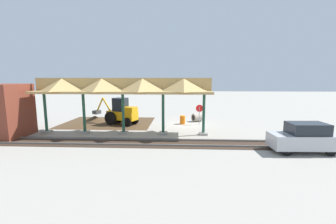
% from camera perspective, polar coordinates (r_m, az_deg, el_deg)
% --- Properties ---
extents(ground_plane, '(120.00, 120.00, 0.00)m').
position_cam_1_polar(ground_plane, '(23.98, 4.82, -3.15)').
color(ground_plane, '#9E998E').
extents(dirt_work_zone, '(9.59, 7.00, 0.01)m').
position_cam_1_polar(dirt_work_zone, '(25.65, -14.93, -2.63)').
color(dirt_work_zone, '#4C3823').
rests_on(dirt_work_zone, ground).
extents(platform_canopy, '(15.19, 3.20, 4.90)m').
position_cam_1_polar(platform_canopy, '(19.75, -11.51, 6.36)').
color(platform_canopy, '#9E998E').
rests_on(platform_canopy, ground).
extents(rail_tracks, '(60.00, 2.58, 0.15)m').
position_cam_1_polar(rail_tracks, '(17.08, 5.62, -7.93)').
color(rail_tracks, slate).
rests_on(rail_tracks, ground).
extents(stop_sign, '(0.76, 0.13, 2.11)m').
position_cam_1_polar(stop_sign, '(23.84, 7.99, 0.41)').
color(stop_sign, gray).
rests_on(stop_sign, ground).
extents(backhoe, '(5.37, 3.07, 2.82)m').
position_cam_1_polar(backhoe, '(24.29, -11.85, -0.13)').
color(backhoe, orange).
rests_on(backhoe, ground).
extents(dirt_mound, '(5.48, 5.48, 1.25)m').
position_cam_1_polar(dirt_mound, '(26.97, -18.06, -2.23)').
color(dirt_mound, '#4C3823').
rests_on(dirt_mound, ground).
extents(concrete_pipe, '(1.30, 1.28, 0.92)m').
position_cam_1_polar(concrete_pipe, '(25.66, 7.37, -1.36)').
color(concrete_pipe, '#9E9384').
rests_on(concrete_pipe, ground).
extents(distant_parked_car, '(4.26, 1.91, 1.98)m').
position_cam_1_polar(distant_parked_car, '(17.41, 31.26, -5.60)').
color(distant_parked_car, '#B7B7BC').
rests_on(distant_parked_car, ground).
extents(traffic_barrel, '(0.56, 0.56, 0.90)m').
position_cam_1_polar(traffic_barrel, '(24.07, 3.70, -2.00)').
color(traffic_barrel, orange).
rests_on(traffic_barrel, ground).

